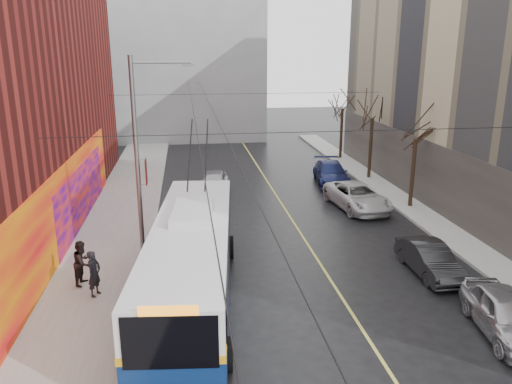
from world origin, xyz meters
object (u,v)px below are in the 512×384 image
parked_car_d (331,173)px  following_car (213,183)px  tree_near (417,126)px  tree_far (343,99)px  parked_car_c (357,196)px  pedestrian_b (82,263)px  tree_mid (373,107)px  streetlight_pole (141,157)px  trolleybus (192,261)px  parked_car_b (430,259)px  parked_car_a (506,314)px  pedestrian_a (94,273)px

parked_car_d → following_car: size_ratio=1.16×
tree_near → tree_far: tree_far is taller
parked_car_c → pedestrian_b: 16.59m
tree_far → parked_car_c: 14.66m
tree_mid → following_car: bearing=-168.3°
streetlight_pole → tree_far: size_ratio=1.37×
tree_near → parked_car_d: bearing=116.7°
following_car → trolleybus: bearing=-88.0°
streetlight_pole → parked_car_b: size_ratio=2.22×
streetlight_pole → tree_far: bearing=52.9°
tree_mid → tree_near: bearing=-90.0°
trolleybus → parked_car_b: (9.97, 1.12, -1.02)m
streetlight_pole → tree_near: size_ratio=1.41×
parked_car_a → following_car: following_car is taller
parked_car_c → parked_car_b: bearing=-97.1°
tree_mid → parked_car_d: bearing=-165.6°
trolleybus → tree_far: bearing=66.9°
tree_near → trolleybus: (-13.17, -9.94, -3.29)m
tree_near → parked_car_a: bearing=-102.0°
tree_near → pedestrian_a: tree_near is taller
following_car → pedestrian_a: bearing=-102.8°
parked_car_d → streetlight_pole: bearing=-127.2°
parked_car_a → pedestrian_b: (-14.59, 5.54, 0.32)m
tree_mid → trolleybus: bearing=-127.9°
tree_far → pedestrian_b: tree_far is taller
parked_car_b → tree_far: bearing=81.8°
trolleybus → parked_car_b: bearing=12.1°
tree_far → pedestrian_a: 28.91m
tree_far → tree_mid: bearing=-90.0°
tree_far → pedestrian_a: size_ratio=3.64×
streetlight_pole → parked_car_a: (12.24, -7.58, -4.10)m
trolleybus → parked_car_d: trolleybus is taller
tree_near → parked_car_b: (-3.20, -8.83, -4.31)m
tree_far → parked_car_c: tree_far is taller
trolleybus → parked_car_b: size_ratio=3.20×
trolleybus → following_car: bearing=89.3°
tree_near → pedestrian_b: 19.64m
parked_car_c → tree_mid: bearing=57.1°
parked_car_a → parked_car_b: size_ratio=1.08×
streetlight_pole → pedestrian_b: 4.90m
parked_car_d → following_car: following_car is taller
trolleybus → pedestrian_a: (-3.68, 0.82, -0.64)m
tree_near → following_car: size_ratio=1.42×
streetlight_pole → parked_car_d: (12.02, 12.20, -4.09)m
pedestrian_a → streetlight_pole: bearing=-4.8°
streetlight_pole → pedestrian_a: 5.21m
tree_mid → parked_car_b: tree_mid is taller
tree_near → pedestrian_b: bearing=-155.3°
tree_far → parked_car_d: (-3.12, -7.80, -4.38)m
tree_mid → tree_far: 7.00m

